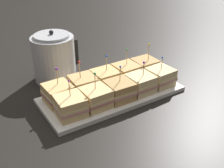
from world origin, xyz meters
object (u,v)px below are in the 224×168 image
at_px(sandwich_back_far_left, 58,94).
at_px(sandwich_back_center, 105,79).
at_px(sandwich_back_far_right, 145,68).
at_px(sandwich_back_right, 126,73).
at_px(sandwich_front_center, 120,90).
at_px(serving_platter, 112,94).
at_px(sandwich_front_far_right, 160,77).
at_px(sandwich_front_right, 141,84).
at_px(sandwich_front_far_left, 70,106).
at_px(kettle_steel, 54,58).
at_px(sandwich_front_left, 96,98).
at_px(sandwich_back_left, 83,86).

distance_m(sandwich_back_far_left, sandwich_back_center, 0.22).
bearing_deg(sandwich_back_far_right, sandwich_back_right, -179.61).
relative_size(sandwich_front_center, sandwich_back_right, 0.94).
relative_size(serving_platter, sandwich_back_far_right, 3.70).
height_order(sandwich_front_far_right, sandwich_back_right, sandwich_back_right).
bearing_deg(sandwich_front_right, serving_platter, 152.65).
bearing_deg(sandwich_back_far_right, sandwich_front_right, -134.78).
bearing_deg(sandwich_back_center, sandwich_front_right, -45.23).
relative_size(sandwich_back_far_left, sandwich_back_right, 0.96).
xyz_separation_m(sandwich_front_far_left, sandwich_back_far_left, (-0.00, 0.11, 0.00)).
distance_m(serving_platter, sandwich_back_far_left, 0.23).
distance_m(sandwich_front_right, kettle_steel, 0.43).
bearing_deg(sandwich_front_left, sandwich_front_far_left, -179.68).
distance_m(sandwich_front_center, sandwich_back_right, 0.16).
bearing_deg(sandwich_back_center, sandwich_front_far_left, -153.54).
bearing_deg(sandwich_front_right, sandwich_back_center, 134.77).
bearing_deg(sandwich_front_left, sandwich_front_center, -1.36).
relative_size(sandwich_back_right, sandwich_back_far_right, 0.95).
bearing_deg(sandwich_front_far_left, sandwich_front_center, -0.52).
bearing_deg(sandwich_back_center, sandwich_back_far_left, 179.98).
bearing_deg(sandwich_front_far_left, sandwich_back_far_right, 14.10).
relative_size(sandwich_back_center, sandwich_back_right, 1.00).
relative_size(sandwich_back_left, sandwich_back_right, 1.01).
bearing_deg(sandwich_front_center, kettle_steel, 112.68).
xyz_separation_m(sandwich_front_right, kettle_steel, (-0.25, 0.34, 0.05)).
relative_size(sandwich_back_far_right, kettle_steel, 0.67).
distance_m(sandwich_front_far_left, sandwich_front_right, 0.33).
xyz_separation_m(sandwich_front_far_right, sandwich_back_far_right, (-0.00, 0.11, 0.00)).
bearing_deg(serving_platter, sandwich_back_far_right, 14.18).
distance_m(sandwich_front_far_left, sandwich_back_right, 0.35).
distance_m(sandwich_front_center, sandwich_back_far_left, 0.25).
bearing_deg(sandwich_back_right, sandwich_front_left, -153.79).
height_order(sandwich_front_far_right, sandwich_back_center, sandwich_back_center).
relative_size(sandwich_front_far_right, sandwich_back_far_left, 0.92).
relative_size(sandwich_back_center, sandwich_back_far_right, 0.95).
height_order(sandwich_front_left, sandwich_back_right, sandwich_back_right).
bearing_deg(sandwich_front_far_right, sandwich_front_right, -178.68).
bearing_deg(sandwich_back_left, sandwich_back_center, 0.53).
bearing_deg(sandwich_back_far_right, sandwich_front_far_right, -89.00).
bearing_deg(sandwich_back_far_left, sandwich_front_left, -43.83).
xyz_separation_m(serving_platter, kettle_steel, (-0.14, 0.28, 0.10)).
distance_m(sandwich_back_left, kettle_steel, 0.24).
bearing_deg(sandwich_back_left, kettle_steel, 97.86).
xyz_separation_m(sandwich_back_far_left, kettle_steel, (0.08, 0.23, 0.05)).
height_order(sandwich_front_left, sandwich_back_far_right, sandwich_back_far_right).
xyz_separation_m(sandwich_front_center, sandwich_back_center, (-0.00, 0.11, 0.00)).
height_order(serving_platter, sandwich_front_far_right, sandwich_front_far_right).
relative_size(sandwich_back_left, sandwich_back_far_right, 0.96).
bearing_deg(sandwich_front_far_left, sandwich_back_center, 26.46).
height_order(sandwich_back_left, sandwich_back_right, sandwich_back_left).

